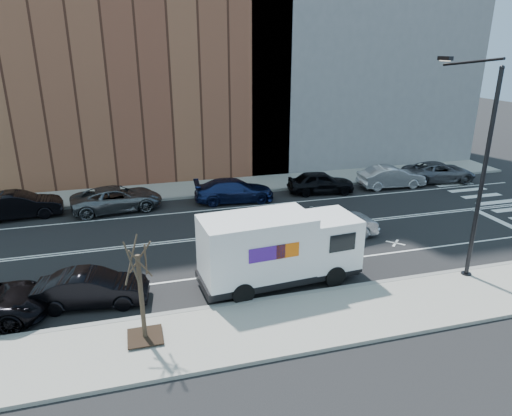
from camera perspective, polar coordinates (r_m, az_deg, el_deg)
ground at (r=25.32m, az=1.43°, el=-2.96°), size 120.00×120.00×0.00m
sidewalk_near at (r=18.01m, az=9.85°, el=-13.17°), size 44.00×3.60×0.15m
sidewalk_far at (r=33.32m, az=-2.99°, el=2.80°), size 44.00×3.60×0.15m
curb_near at (r=19.40m, az=7.58°, el=-10.42°), size 44.00×0.25×0.17m
curb_far at (r=31.64m, az=-2.26°, el=1.91°), size 44.00×0.25×0.17m
crosswalk at (r=33.43m, az=28.68°, el=0.26°), size 3.00×14.00×0.01m
road_markings at (r=25.32m, az=1.43°, el=-2.95°), size 40.00×8.60×0.01m
bldg_brick at (r=37.96m, az=-18.50°, el=20.67°), size 26.00×10.00×22.00m
bldg_concrete at (r=42.49m, az=11.86°, el=23.73°), size 20.00×10.00×26.00m
streetlight at (r=21.27m, az=25.84°, el=5.01°), size 0.44×4.02×9.34m
street_tree at (r=16.22m, az=-14.04°, el=-11.79°), size 1.20×1.20×3.75m
fedex_van at (r=19.43m, az=2.84°, el=-4.96°), size 7.09×2.91×3.16m
far_parked_b at (r=30.48m, az=-27.52°, el=0.31°), size 4.98×2.17×1.59m
far_parked_c at (r=29.59m, az=-16.99°, el=1.12°), size 5.74×3.20×1.52m
far_parked_d at (r=29.98m, az=-2.76°, el=2.22°), size 5.34×2.50×1.51m
far_parked_e at (r=31.97m, az=8.10°, el=3.21°), size 4.76×2.41×1.56m
far_parked_f at (r=34.34m, az=16.55°, el=3.75°), size 4.82×1.85×1.57m
far_parked_g at (r=37.08m, az=21.91°, el=4.21°), size 5.59×3.11×1.48m
driving_sedan at (r=24.50m, az=9.59°, el=-2.05°), size 4.90×1.96×1.59m
near_parked_rear_a at (r=19.36m, az=-19.80°, el=-9.46°), size 4.46×2.02×1.42m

